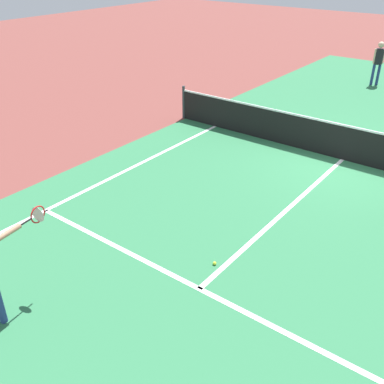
% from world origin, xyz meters
% --- Properties ---
extents(ground_plane, '(60.00, 60.00, 0.00)m').
position_xyz_m(ground_plane, '(0.00, 0.00, 0.00)').
color(ground_plane, brown).
extents(court_surface_inbounds, '(10.62, 24.40, 0.00)m').
position_xyz_m(court_surface_inbounds, '(0.00, 0.00, 0.00)').
color(court_surface_inbounds, '#2D7247').
rests_on(court_surface_inbounds, ground_plane).
extents(line_sideline_left, '(0.10, 11.89, 0.01)m').
position_xyz_m(line_sideline_left, '(-4.11, -5.95, 0.00)').
color(line_sideline_left, white).
rests_on(line_sideline_left, ground_plane).
extents(line_service_near, '(8.22, 0.10, 0.01)m').
position_xyz_m(line_service_near, '(0.00, -6.40, 0.00)').
color(line_service_near, white).
rests_on(line_service_near, ground_plane).
extents(line_center_service, '(0.10, 6.40, 0.01)m').
position_xyz_m(line_center_service, '(0.00, -3.20, 0.00)').
color(line_center_service, white).
rests_on(line_center_service, ground_plane).
extents(net, '(10.84, 0.09, 1.07)m').
position_xyz_m(net, '(0.00, 0.00, 0.49)').
color(net, '#33383D').
rests_on(net, ground_plane).
extents(player_far, '(0.35, 0.32, 1.71)m').
position_xyz_m(player_far, '(-1.69, 7.86, 1.05)').
color(player_far, navy).
rests_on(player_far, ground_plane).
extents(tennis_ball_mid_court, '(0.07, 0.07, 0.07)m').
position_xyz_m(tennis_ball_mid_court, '(-0.16, -5.72, 0.03)').
color(tennis_ball_mid_court, '#CCE033').
rests_on(tennis_ball_mid_court, ground_plane).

